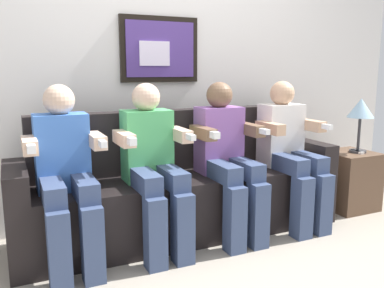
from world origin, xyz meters
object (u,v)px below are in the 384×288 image
(couch, at_px, (182,192))
(person_right_center, at_px, (227,154))
(person_left_center, at_px, (153,161))
(person_rightmost, at_px, (290,148))
(person_leftmost, at_px, (65,170))
(side_table_right, at_px, (349,180))
(table_lamp, at_px, (361,111))
(spare_remote_on_table, at_px, (357,152))

(couch, xyz_separation_m, person_right_center, (0.28, -0.17, 0.29))
(couch, relative_size, person_left_center, 2.13)
(person_rightmost, bearing_deg, person_leftmost, -179.98)
(couch, bearing_deg, person_rightmost, -11.43)
(person_right_center, relative_size, side_table_right, 2.22)
(couch, height_order, person_rightmost, person_rightmost)
(table_lamp, height_order, spare_remote_on_table, table_lamp)
(person_leftmost, bearing_deg, person_left_center, 0.00)
(person_left_center, relative_size, table_lamp, 2.41)
(person_left_center, relative_size, side_table_right, 2.22)
(person_leftmost, bearing_deg, person_rightmost, 0.02)
(person_left_center, xyz_separation_m, person_rightmost, (1.11, 0.00, -0.00))
(person_left_center, distance_m, spare_remote_on_table, 1.83)
(couch, xyz_separation_m, table_lamp, (1.58, -0.14, 0.55))
(couch, xyz_separation_m, person_rightmost, (0.83, -0.17, 0.29))
(couch, relative_size, side_table_right, 4.73)
(person_left_center, height_order, person_right_center, same)
(couch, distance_m, side_table_right, 1.54)
(person_leftmost, xyz_separation_m, person_rightmost, (1.66, 0.00, -0.00))
(couch, distance_m, person_rightmost, 0.90)
(person_left_center, height_order, spare_remote_on_table, person_left_center)
(couch, bearing_deg, spare_remote_on_table, -5.84)
(person_rightmost, bearing_deg, person_left_center, -179.98)
(person_right_center, height_order, spare_remote_on_table, person_right_center)
(table_lamp, bearing_deg, side_table_right, 144.10)
(person_leftmost, relative_size, person_left_center, 1.00)
(person_leftmost, distance_m, table_lamp, 2.42)
(person_right_center, height_order, person_rightmost, same)
(person_right_center, distance_m, person_rightmost, 0.55)
(couch, xyz_separation_m, person_leftmost, (-0.83, -0.17, 0.29))
(person_rightmost, xyz_separation_m, side_table_right, (0.70, 0.06, -0.36))
(person_rightmost, bearing_deg, side_table_right, 4.98)
(table_lamp, bearing_deg, spare_remote_on_table, -147.24)
(couch, bearing_deg, person_right_center, -31.34)
(side_table_right, relative_size, spare_remote_on_table, 3.85)
(person_right_center, xyz_separation_m, side_table_right, (1.25, 0.06, -0.36))
(person_rightmost, relative_size, table_lamp, 2.41)
(person_leftmost, relative_size, spare_remote_on_table, 8.54)
(person_left_center, relative_size, person_right_center, 1.00)
(person_rightmost, bearing_deg, table_lamp, 2.20)
(person_leftmost, height_order, person_left_center, same)
(spare_remote_on_table, bearing_deg, couch, 174.16)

